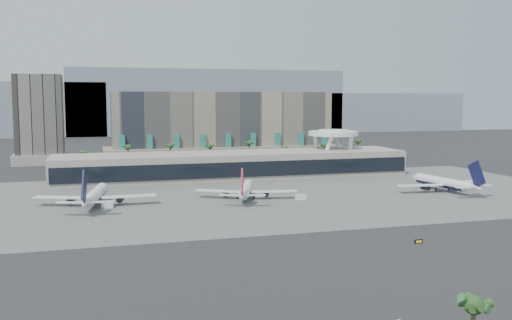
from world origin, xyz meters
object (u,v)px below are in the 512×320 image
object	(u,v)px
service_vehicle_a	(108,205)
airliner_centre	(246,190)
airliner_right	(444,183)
service_vehicle_b	(301,197)
airliner_left	(95,195)
taxiway_sign	(419,241)

from	to	relation	value
service_vehicle_a	airliner_centre	bearing A→B (deg)	18.55
airliner_right	service_vehicle_b	distance (m)	63.16
airliner_centre	airliner_right	world-z (taller)	airliner_right
airliner_left	service_vehicle_b	distance (m)	74.99
airliner_centre	taxiway_sign	distance (m)	81.71
airliner_left	service_vehicle_a	distance (m)	6.84
airliner_left	service_vehicle_a	world-z (taller)	airliner_left
service_vehicle_b	taxiway_sign	xyz separation A→B (m)	(6.28, -70.21, -0.43)
airliner_left	airliner_right	bearing A→B (deg)	7.55
airliner_left	service_vehicle_a	size ratio (longest dim) A/B	10.92
taxiway_sign	service_vehicle_b	bearing A→B (deg)	89.89
service_vehicle_a	service_vehicle_b	world-z (taller)	service_vehicle_a
airliner_left	taxiway_sign	xyz separation A→B (m)	(80.78, -78.29, -3.33)
airliner_left	airliner_centre	size ratio (longest dim) A/B	1.15
airliner_right	service_vehicle_a	world-z (taller)	airliner_right
airliner_right	airliner_centre	bearing A→B (deg)	169.56
airliner_centre	service_vehicle_b	world-z (taller)	airliner_centre
service_vehicle_a	taxiway_sign	xyz separation A→B (m)	(76.67, -73.64, -0.44)
service_vehicle_a	service_vehicle_b	distance (m)	70.47
service_vehicle_b	taxiway_sign	world-z (taller)	service_vehicle_b
airliner_right	taxiway_sign	bearing A→B (deg)	-134.88
service_vehicle_b	taxiway_sign	bearing A→B (deg)	-89.67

